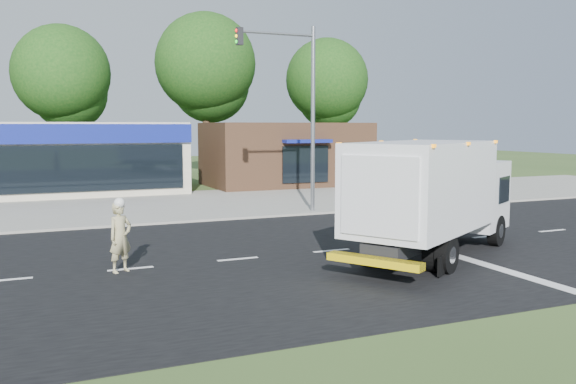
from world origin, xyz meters
The scene contains 11 objects.
ground centered at (0.00, 0.00, 0.00)m, with size 120.00×120.00×0.00m, color #385123.
road_asphalt centered at (0.00, 0.00, 0.00)m, with size 60.00×14.00×0.02m, color black.
sidewalk centered at (0.00, 8.20, 0.06)m, with size 60.00×2.40×0.12m, color gray.
parking_apron centered at (0.00, 14.00, 0.01)m, with size 60.00×9.00×0.02m, color gray.
lane_markings centered at (1.35, -1.35, 0.02)m, with size 55.20×7.00×0.01m.
ems_box_truck centered at (2.22, -2.00, 1.95)m, with size 7.72×5.96×3.38m.
emergency_worker centered at (-6.27, -0.24, 0.96)m, with size 0.80×0.71×1.96m.
retail_strip_mall centered at (-9.00, 19.93, 2.01)m, with size 18.00×6.20×4.00m.
brown_storefront centered at (7.00, 19.98, 2.00)m, with size 10.00×6.70×4.00m.
traffic_signal_pole centered at (2.35, 7.60, 4.92)m, with size 3.51×0.25×8.00m.
background_trees centered at (-0.85, 28.16, 7.38)m, with size 36.77×7.39×12.10m.
Camera 1 is at (-8.42, -16.22, 3.78)m, focal length 38.00 mm.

